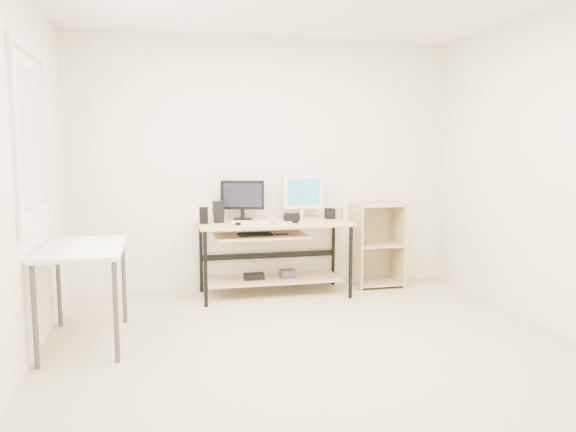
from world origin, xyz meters
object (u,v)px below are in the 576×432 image
at_px(side_table, 83,257).
at_px(black_monitor, 242,197).
at_px(white_imac, 303,193).
at_px(audio_controller, 204,215).
at_px(shelf_unit, 376,244).
at_px(desk, 272,242).

relative_size(side_table, black_monitor, 2.29).
relative_size(white_imac, audio_controller, 2.79).
bearing_deg(shelf_unit, side_table, -156.67).
relative_size(black_monitor, white_imac, 0.95).
height_order(shelf_unit, audio_controller, audio_controller).
distance_m(desk, white_imac, 0.64).
bearing_deg(white_imac, side_table, -153.22).
xyz_separation_m(white_imac, audio_controller, (-1.05, -0.22, -0.18)).
bearing_deg(black_monitor, shelf_unit, 15.60).
xyz_separation_m(desk, side_table, (-1.65, -1.06, 0.13)).
height_order(desk, side_table, same).
bearing_deg(desk, white_imac, 28.37).
bearing_deg(side_table, shelf_unit, 23.33).
bearing_deg(black_monitor, desk, -15.96).
distance_m(side_table, black_monitor, 1.88).
relative_size(side_table, shelf_unit, 1.11).
xyz_separation_m(black_monitor, white_imac, (0.64, 0.04, 0.03)).
xyz_separation_m(side_table, black_monitor, (1.39, 1.22, 0.31)).
height_order(black_monitor, white_imac, white_imac).
height_order(side_table, black_monitor, black_monitor).
distance_m(black_monitor, white_imac, 0.64).
bearing_deg(audio_controller, shelf_unit, 3.17).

